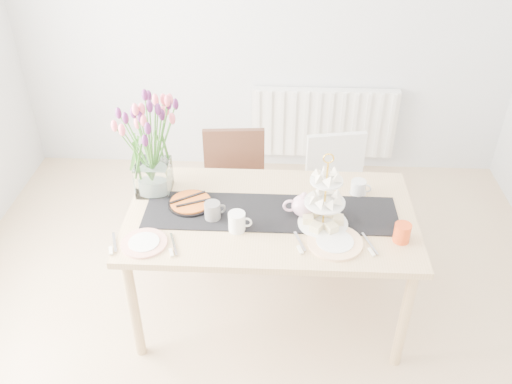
{
  "coord_description": "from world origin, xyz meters",
  "views": [
    {
      "loc": [
        0.13,
        -1.89,
        2.56
      ],
      "look_at": [
        0.02,
        0.46,
        0.93
      ],
      "focal_mm": 38.0,
      "sensor_mm": 36.0,
      "label": 1
    }
  ],
  "objects_px": {
    "cake_stand": "(324,208)",
    "dining_table": "(270,224)",
    "radiator": "(323,123)",
    "mug_grey": "(212,211)",
    "chair_brown": "(235,183)",
    "tulip_vase": "(148,133)",
    "cream_jug": "(358,187)",
    "chair_white": "(337,186)",
    "tart_tin": "(191,203)",
    "mug_orange": "(402,233)",
    "teapot": "(304,206)",
    "plate_left": "(144,243)",
    "mug_white": "(237,222)",
    "plate_right": "(335,242)"
  },
  "relations": [
    {
      "from": "cake_stand",
      "to": "dining_table",
      "type": "bearing_deg",
      "value": 161.99
    },
    {
      "from": "radiator",
      "to": "mug_grey",
      "type": "relative_size",
      "value": 11.56
    },
    {
      "from": "radiator",
      "to": "chair_brown",
      "type": "distance_m",
      "value": 1.2
    },
    {
      "from": "tulip_vase",
      "to": "cream_jug",
      "type": "xyz_separation_m",
      "value": [
        1.19,
        0.03,
        -0.34
      ]
    },
    {
      "from": "chair_white",
      "to": "cake_stand",
      "type": "distance_m",
      "value": 0.9
    },
    {
      "from": "tart_tin",
      "to": "tulip_vase",
      "type": "bearing_deg",
      "value": 149.31
    },
    {
      "from": "radiator",
      "to": "mug_orange",
      "type": "xyz_separation_m",
      "value": [
        0.28,
        -1.88,
        0.35
      ]
    },
    {
      "from": "teapot",
      "to": "plate_left",
      "type": "xyz_separation_m",
      "value": [
        -0.82,
        -0.28,
        -0.06
      ]
    },
    {
      "from": "cream_jug",
      "to": "cake_stand",
      "type": "bearing_deg",
      "value": -109.81
    },
    {
      "from": "teapot",
      "to": "cake_stand",
      "type": "bearing_deg",
      "value": -42.6
    },
    {
      "from": "mug_white",
      "to": "cake_stand",
      "type": "bearing_deg",
      "value": 10.5
    },
    {
      "from": "chair_brown",
      "to": "cake_stand",
      "type": "distance_m",
      "value": 1.02
    },
    {
      "from": "tulip_vase",
      "to": "teapot",
      "type": "distance_m",
      "value": 0.94
    },
    {
      "from": "tart_tin",
      "to": "plate_right",
      "type": "xyz_separation_m",
      "value": [
        0.79,
        -0.29,
        -0.01
      ]
    },
    {
      "from": "mug_grey",
      "to": "mug_white",
      "type": "bearing_deg",
      "value": -59.09
    },
    {
      "from": "cake_stand",
      "to": "tulip_vase",
      "type": "bearing_deg",
      "value": 163.85
    },
    {
      "from": "mug_grey",
      "to": "plate_right",
      "type": "xyz_separation_m",
      "value": [
        0.65,
        -0.18,
        -0.04
      ]
    },
    {
      "from": "chair_brown",
      "to": "chair_white",
      "type": "height_order",
      "value": "chair_brown"
    },
    {
      "from": "teapot",
      "to": "mug_grey",
      "type": "height_order",
      "value": "teapot"
    },
    {
      "from": "dining_table",
      "to": "chair_white",
      "type": "distance_m",
      "value": 0.85
    },
    {
      "from": "radiator",
      "to": "plate_left",
      "type": "height_order",
      "value": "plate_left"
    },
    {
      "from": "radiator",
      "to": "cream_jug",
      "type": "height_order",
      "value": "cream_jug"
    },
    {
      "from": "tulip_vase",
      "to": "cake_stand",
      "type": "bearing_deg",
      "value": -16.15
    },
    {
      "from": "radiator",
      "to": "teapot",
      "type": "height_order",
      "value": "teapot"
    },
    {
      "from": "teapot",
      "to": "tulip_vase",
      "type": "bearing_deg",
      "value": 162.62
    },
    {
      "from": "mug_grey",
      "to": "mug_white",
      "type": "xyz_separation_m",
      "value": [
        0.14,
        -0.09,
        0.0
      ]
    },
    {
      "from": "radiator",
      "to": "dining_table",
      "type": "height_order",
      "value": "same"
    },
    {
      "from": "chair_white",
      "to": "tart_tin",
      "type": "relative_size",
      "value": 3.2
    },
    {
      "from": "plate_right",
      "to": "cream_jug",
      "type": "bearing_deg",
      "value": 70.05
    },
    {
      "from": "cake_stand",
      "to": "teapot",
      "type": "relative_size",
      "value": 1.85
    },
    {
      "from": "tart_tin",
      "to": "mug_white",
      "type": "distance_m",
      "value": 0.35
    },
    {
      "from": "chair_brown",
      "to": "chair_white",
      "type": "xyz_separation_m",
      "value": [
        0.71,
        0.02,
        -0.02
      ]
    },
    {
      "from": "chair_white",
      "to": "teapot",
      "type": "distance_m",
      "value": 0.83
    },
    {
      "from": "tart_tin",
      "to": "mug_grey",
      "type": "bearing_deg",
      "value": -40.08
    },
    {
      "from": "mug_white",
      "to": "plate_left",
      "type": "distance_m",
      "value": 0.49
    },
    {
      "from": "mug_orange",
      "to": "plate_right",
      "type": "bearing_deg",
      "value": 133.08
    },
    {
      "from": "radiator",
      "to": "tulip_vase",
      "type": "relative_size",
      "value": 1.73
    },
    {
      "from": "tart_tin",
      "to": "mug_orange",
      "type": "relative_size",
      "value": 2.47
    },
    {
      "from": "chair_white",
      "to": "mug_white",
      "type": "distance_m",
      "value": 1.11
    },
    {
      "from": "mug_grey",
      "to": "plate_left",
      "type": "bearing_deg",
      "value": -171.37
    },
    {
      "from": "cake_stand",
      "to": "tart_tin",
      "type": "distance_m",
      "value": 0.76
    },
    {
      "from": "tulip_vase",
      "to": "cake_stand",
      "type": "xyz_separation_m",
      "value": [
        0.97,
        -0.28,
        -0.27
      ]
    },
    {
      "from": "cream_jug",
      "to": "mug_white",
      "type": "distance_m",
      "value": 0.77
    },
    {
      "from": "mug_grey",
      "to": "tulip_vase",
      "type": "bearing_deg",
      "value": 119.28
    },
    {
      "from": "tulip_vase",
      "to": "plate_right",
      "type": "relative_size",
      "value": 2.39
    },
    {
      "from": "tart_tin",
      "to": "mug_grey",
      "type": "xyz_separation_m",
      "value": [
        0.14,
        -0.12,
        0.04
      ]
    },
    {
      "from": "teapot",
      "to": "cream_jug",
      "type": "xyz_separation_m",
      "value": [
        0.32,
        0.22,
        -0.02
      ]
    },
    {
      "from": "cream_jug",
      "to": "plate_right",
      "type": "relative_size",
      "value": 0.3
    },
    {
      "from": "tart_tin",
      "to": "radiator",
      "type": "bearing_deg",
      "value": 62.16
    },
    {
      "from": "cake_stand",
      "to": "plate_right",
      "type": "relative_size",
      "value": 1.36
    }
  ]
}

